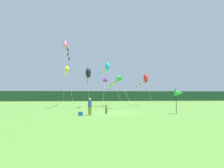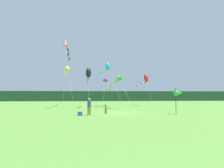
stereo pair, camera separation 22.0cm
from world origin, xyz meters
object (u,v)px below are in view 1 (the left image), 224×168
object	(u,v)px
kite_red	(145,79)
kite_yellow	(67,70)
banner_flag_pole	(179,93)
kite_black	(88,74)
person_child	(106,108)
kite_green	(116,79)
kite_rainbow	(66,46)
kite_cyan	(107,67)
person_adult	(90,106)
kite_purple	(106,81)
cooler_box	(81,114)

from	to	relation	value
kite_red	kite_yellow	xyz separation A→B (m)	(-14.94, 2.37, 1.87)
banner_flag_pole	kite_black	bearing A→B (deg)	132.06
person_child	kite_green	size ratio (longest dim) A/B	0.11
kite_rainbow	kite_cyan	bearing A→B (deg)	33.10
kite_yellow	kite_cyan	xyz separation A→B (m)	(7.60, -3.43, 0.16)
banner_flag_pole	kite_yellow	size ratio (longest dim) A/B	0.36
person_adult	kite_cyan	size ratio (longest dim) A/B	0.22
kite_red	kite_cyan	world-z (taller)	kite_cyan
kite_yellow	kite_purple	xyz separation A→B (m)	(7.47, -3.25, -2.34)
cooler_box	kite_cyan	size ratio (longest dim) A/B	0.06
person_child	kite_red	bearing A→B (deg)	60.54
cooler_box	kite_rainbow	world-z (taller)	kite_rainbow
kite_black	kite_purple	bearing A→B (deg)	52.27
person_adult	person_child	bearing A→B (deg)	39.44
kite_black	kite_cyan	distance (m)	5.39
person_child	banner_flag_pole	distance (m)	8.11
banner_flag_pole	kite_rainbow	distance (m)	18.77
banner_flag_pole	kite_green	distance (m)	11.46
kite_yellow	kite_rainbow	bearing A→B (deg)	-83.97
kite_red	kite_cyan	distance (m)	7.69
banner_flag_pole	kite_green	world-z (taller)	kite_green
person_adult	kite_cyan	world-z (taller)	kite_cyan
person_child	kite_yellow	world-z (taller)	kite_yellow
kite_rainbow	kite_cyan	xyz separation A→B (m)	(6.77, 4.41, -2.61)
person_adult	kite_yellow	world-z (taller)	kite_yellow
cooler_box	kite_red	world-z (taller)	kite_red
person_child	kite_red	world-z (taller)	kite_red
person_adult	kite_rainbow	bearing A→B (deg)	109.54
kite_red	kite_rainbow	world-z (taller)	kite_rainbow
person_child	kite_black	distance (m)	11.31
kite_black	kite_cyan	world-z (taller)	kite_cyan
cooler_box	banner_flag_pole	bearing A→B (deg)	2.64
banner_flag_pole	kite_black	size ratio (longest dim) A/B	0.43
kite_black	banner_flag_pole	bearing A→B (deg)	-47.94
kite_purple	person_adult	bearing A→B (deg)	-100.05
kite_rainbow	kite_green	xyz separation A→B (m)	(7.86, -0.96, -5.19)
banner_flag_pole	kite_green	bearing A→B (deg)	120.33
banner_flag_pole	kite_rainbow	size ratio (longest dim) A/B	0.26
banner_flag_pole	kite_rainbow	xyz separation A→B (m)	(-13.52, 10.64, 7.50)
person_child	kite_cyan	size ratio (longest dim) A/B	0.14
kite_cyan	person_child	bearing A→B (deg)	-94.53
kite_green	kite_red	bearing A→B (deg)	45.77
person_child	banner_flag_pole	bearing A→B (deg)	-8.39
cooler_box	kite_rainbow	bearing A→B (deg)	104.92
person_adult	person_child	distance (m)	2.34
kite_black	kite_rainbow	size ratio (longest dim) A/B	0.61
banner_flag_pole	cooler_box	bearing A→B (deg)	-177.36
banner_flag_pole	kite_purple	world-z (taller)	kite_purple
person_child	kite_purple	xyz separation A→B (m)	(0.97, 14.07, 4.05)
kite_purple	cooler_box	bearing A→B (deg)	-103.17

